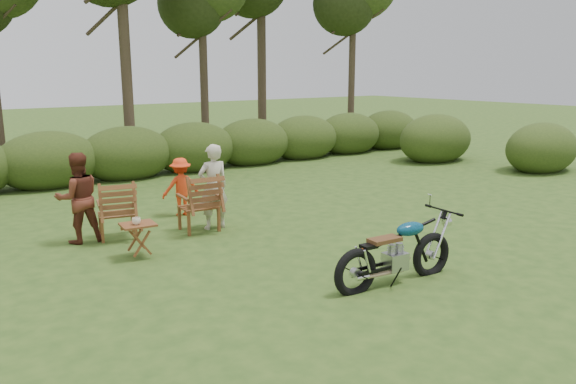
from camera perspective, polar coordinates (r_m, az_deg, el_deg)
ground at (r=8.22m, az=6.99°, el=-8.11°), size 80.00×80.00×0.00m
tree_line at (r=16.41m, az=-15.99°, el=15.21°), size 22.52×11.62×8.14m
motorcycle at (r=7.93m, az=10.73°, el=-9.01°), size 1.96×0.88×1.09m
lawn_chair_right at (r=10.33m, az=-8.98°, el=-3.87°), size 0.79×0.79×1.05m
lawn_chair_left at (r=10.23m, az=-16.83°, el=-4.43°), size 0.84×0.84×1.01m
side_table at (r=9.01m, az=-14.92°, el=-4.78°), size 0.57×0.49×0.54m
cup at (r=8.88m, az=-15.16°, el=-2.87°), size 0.14×0.14×0.10m
adult_a at (r=10.44m, az=-7.49°, el=-3.66°), size 0.60×0.42×1.56m
adult_b at (r=10.16m, az=-20.22°, el=-4.78°), size 0.78×0.63×1.53m
child at (r=11.46m, az=-10.71°, el=-2.32°), size 0.80×0.53×1.16m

